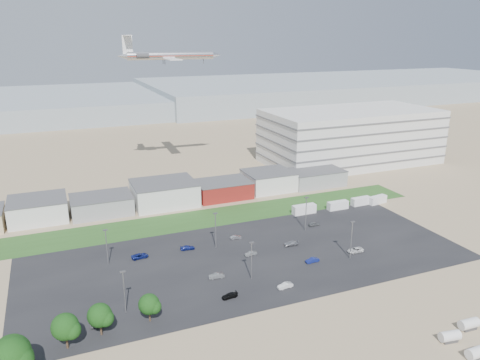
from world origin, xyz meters
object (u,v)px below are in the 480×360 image
parked_car_13 (285,286)px  parked_car_1 (312,260)px  storage_tank_nw (450,336)px  parked_car_12 (291,244)px  box_trailer_a (304,209)px  parked_car_3 (230,296)px  parked_car_10 (101,324)px  parked_car_9 (140,256)px  airliner (171,55)px  parked_car_4 (216,276)px  parked_car_6 (187,248)px  parked_car_11 (236,237)px  parked_car_0 (355,250)px  parked_car_7 (251,254)px  parked_car_8 (314,224)px  tree_far_left (12,359)px

parked_car_13 → parked_car_1: bearing=119.7°
storage_tank_nw → parked_car_12: size_ratio=0.94×
box_trailer_a → storage_tank_nw: bearing=-96.9°
parked_car_3 → parked_car_10: (-28.97, -0.02, 0.05)m
parked_car_9 → parked_car_10: (-13.57, -28.20, -0.04)m
airliner → parked_car_4: size_ratio=10.99×
parked_car_1 → parked_car_12: parked_car_12 is taller
parked_car_9 → parked_car_12: size_ratio=1.07×
parked_car_6 → parked_car_11: bearing=-79.5°
parked_car_13 → parked_car_11: bearing=175.5°
parked_car_6 → parked_car_10: 39.24m
storage_tank_nw → parked_car_0: storage_tank_nw is taller
parked_car_4 → parked_car_12: (26.31, 9.68, -0.02)m
parked_car_6 → parked_car_7: bearing=-118.8°
parked_car_10 → parked_car_3: bearing=-91.7°
parked_car_11 → parked_car_1: bearing=-146.2°
parked_car_4 → parked_car_6: parked_car_4 is taller
box_trailer_a → parked_car_4: size_ratio=2.10×
airliner → parked_car_8: bearing=-68.6°
storage_tank_nw → parked_car_4: (-34.35, 41.56, -0.58)m
parked_car_7 → parked_car_6: bearing=-130.3°
tree_far_left → parked_car_9: tree_far_left is taller
parked_car_4 → storage_tank_nw: bearing=46.0°
airliner → parked_car_3: bearing=-95.5°
parked_car_0 → parked_car_9: bearing=-108.5°
parked_car_10 → parked_car_13: 42.97m
airliner → parked_car_13: bearing=-87.9°
parked_car_7 → parked_car_13: 19.12m
parked_car_1 → parked_car_7: parked_car_1 is taller
storage_tank_nw → parked_car_9: storage_tank_nw is taller
parked_car_0 → parked_car_12: 18.21m
tree_far_left → parked_car_12: 78.10m
parked_car_10 → parked_car_7: bearing=-68.5°
tree_far_left → parked_car_6: (42.80, 40.45, -4.69)m
parked_car_7 → parked_car_12: (13.31, 1.40, 0.06)m
parked_car_4 → parked_car_13: size_ratio=1.01×
parked_car_11 → parked_car_3: bearing=157.8°
parked_car_3 → parked_car_9: (-15.40, 28.18, 0.08)m
tree_far_left → parked_car_11: 71.88m
airliner → parked_car_11: airliner is taller
parked_car_8 → tree_far_left: bearing=113.8°
parked_car_11 → parked_car_6: bearing=97.5°
box_trailer_a → parked_car_12: size_ratio=1.90×
parked_car_1 → parked_car_10: (-55.88, -8.11, -0.02)m
parked_car_8 → parked_car_12: bearing=123.9°
parked_car_1 → parked_car_11: size_ratio=1.13×
parked_car_4 → parked_car_1: bearing=92.6°
parked_car_1 → parked_car_8: parked_car_8 is taller
parked_car_8 → parked_car_11: size_ratio=1.11×
parked_car_9 → box_trailer_a: bearing=-83.8°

